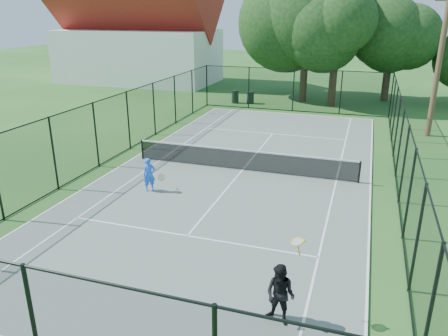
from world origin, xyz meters
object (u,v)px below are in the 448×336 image
(tennis_net, at_px, (243,159))
(trash_bin_right, at_px, (250,97))
(utility_pole, at_px, (439,63))
(trash_bin_left, at_px, (235,97))
(player_black, at_px, (280,295))
(player_blue, at_px, (149,175))

(tennis_net, bearing_deg, trash_bin_right, 103.63)
(utility_pole, bearing_deg, trash_bin_left, 157.26)
(tennis_net, bearing_deg, player_black, -69.38)
(tennis_net, relative_size, trash_bin_left, 10.18)
(player_blue, bearing_deg, utility_pole, 47.56)
(trash_bin_right, relative_size, utility_pole, 0.11)
(trash_bin_right, bearing_deg, tennis_net, -76.37)
(utility_pole, relative_size, player_blue, 6.01)
(trash_bin_left, bearing_deg, trash_bin_right, 8.75)
(trash_bin_left, relative_size, player_blue, 0.74)
(trash_bin_left, relative_size, trash_bin_right, 1.07)
(trash_bin_left, bearing_deg, tennis_net, -71.93)
(trash_bin_left, bearing_deg, player_black, -70.92)
(trash_bin_left, distance_m, utility_pole, 14.81)
(player_black, bearing_deg, tennis_net, 110.62)
(utility_pole, distance_m, player_black, 19.42)
(trash_bin_right, relative_size, player_blue, 0.69)
(utility_pole, distance_m, player_blue, 17.16)
(trash_bin_right, height_order, utility_pole, utility_pole)
(player_blue, bearing_deg, trash_bin_left, 96.04)
(trash_bin_left, height_order, utility_pole, utility_pole)
(trash_bin_right, bearing_deg, utility_pole, -25.40)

